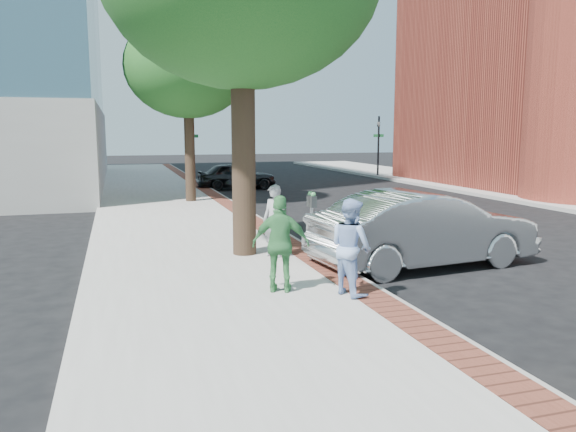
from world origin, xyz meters
name	(u,v)px	position (x,y,z in m)	size (l,w,h in m)	color
ground	(296,279)	(0.00, 0.00, 0.00)	(120.00, 120.00, 0.00)	black
sidewalk	(176,219)	(-1.50, 8.00, 0.07)	(5.00, 60.00, 0.15)	#9E9991
brick_strip	(243,213)	(0.70, 8.00, 0.15)	(0.60, 60.00, 0.01)	brown
curb	(253,215)	(1.05, 8.00, 0.07)	(0.10, 60.00, 0.15)	gray
sidewalk_far	(576,201)	(14.50, 8.00, 0.07)	(5.00, 60.00, 0.15)	#9E9991
signal_near	(192,142)	(0.90, 22.00, 2.25)	(0.70, 0.15, 3.80)	black
signal_far	(378,141)	(12.50, 22.00, 2.25)	(0.70, 0.15, 3.80)	black
tree_far	(188,67)	(-0.50, 12.00, 5.30)	(4.80, 4.80, 7.14)	black
parking_meter	(312,211)	(0.60, 0.81, 1.21)	(0.12, 0.32, 1.47)	gray
person_gray	(274,221)	(-0.04, 1.42, 0.94)	(0.58, 0.38, 1.58)	#9E9FA3
person_officer	(351,247)	(0.41, -1.70, 0.96)	(0.79, 0.62, 1.62)	#95B3E7
person_green	(281,244)	(-0.67, -1.22, 0.98)	(0.97, 0.40, 1.66)	#3F8B4B
sedan_silver	(424,229)	(2.92, 0.20, 0.81)	(1.72, 4.94, 1.63)	#AEB1B5
bg_car	(236,176)	(2.46, 17.36, 0.67)	(1.58, 3.92, 1.33)	black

